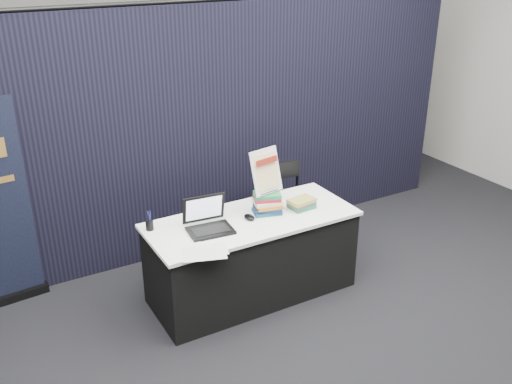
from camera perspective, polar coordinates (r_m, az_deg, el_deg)
The scene contains 14 objects.
floor at distance 4.83m, azimuth 2.88°, elevation -13.18°, with size 8.00×8.00×0.00m, color black.
wall_back at distance 7.61m, azimuth -13.67°, elevation 14.54°, with size 8.00×0.02×3.50m, color #A8A69E.
drape_partition at distance 5.53m, azimuth -5.79°, elevation 5.82°, with size 6.00×0.08×2.40m, color black.
display_table at distance 5.01m, azimuth -0.41°, elevation -6.45°, with size 1.80×0.75×0.75m.
laptop at distance 4.63m, azimuth -4.85°, elevation -3.05°, with size 0.38×0.32×0.27m.
mouse at distance 4.80m, azimuth -0.67°, elevation -2.53°, with size 0.07×0.12×0.04m, color black.
brochure_left at distance 4.36m, azimuth -7.00°, elevation -5.90°, with size 0.33×0.23×0.00m, color white.
brochure_mid at distance 4.33m, azimuth -5.27°, elevation -6.08°, with size 0.33×0.24×0.00m, color silver.
brochure_right at distance 4.36m, azimuth -4.73°, elevation -5.83°, with size 0.28×0.20×0.00m, color silver.
pen_cup at distance 4.70m, azimuth -10.60°, elevation -3.29°, with size 0.06×0.06×0.08m, color black.
book_stack_tall at distance 4.89m, azimuth 1.18°, elevation -1.11°, with size 0.26×0.23×0.18m.
book_stack_short at distance 5.00m, azimuth 4.59°, elevation -1.16°, with size 0.23×0.18×0.09m.
info_sign at distance 4.80m, azimuth 1.02°, elevation 2.03°, with size 0.30×0.17×0.39m.
stacking_chair at distance 5.53m, azimuth 3.27°, elevation -1.64°, with size 0.48×0.49×0.94m.
Camera 1 is at (-2.10, -3.22, 2.91)m, focal length 40.00 mm.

